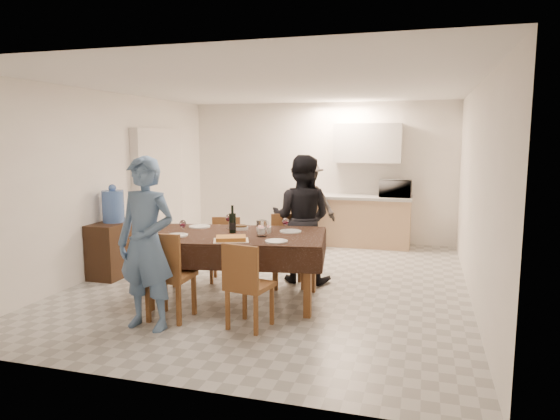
{
  "coord_description": "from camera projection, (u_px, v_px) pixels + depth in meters",
  "views": [
    {
      "loc": [
        1.91,
        -6.3,
        1.94
      ],
      "look_at": [
        0.16,
        -0.3,
        1.04
      ],
      "focal_mm": 32.0,
      "sensor_mm": 36.0,
      "label": 1
    }
  ],
  "objects": [
    {
      "name": "wine_glass_b",
      "position": [
        285.0,
        225.0,
        5.96
      ],
      "size": [
        0.08,
        0.08,
        0.18
      ],
      "primitive_type": null,
      "color": "white",
      "rests_on": "dining_table"
    },
    {
      "name": "plate_near_left",
      "position": [
        177.0,
        235.0,
        5.77
      ],
      "size": [
        0.25,
        0.25,
        0.01
      ],
      "primitive_type": "cylinder",
      "color": "silver",
      "rests_on": "dining_table"
    },
    {
      "name": "savoury_tart",
      "position": [
        231.0,
        239.0,
        5.5
      ],
      "size": [
        0.46,
        0.41,
        0.05
      ],
      "primitive_type": "cube",
      "rotation": [
        0.0,
        0.0,
        0.38
      ],
      "color": "#B27C34",
      "rests_on": "dining_table"
    },
    {
      "name": "floor",
      "position": [
        275.0,
        282.0,
        6.8
      ],
      "size": [
        5.0,
        6.0,
        0.02
      ],
      "primitive_type": "cube",
      "color": "#B6B5B1",
      "rests_on": "ground"
    },
    {
      "name": "wall_back",
      "position": [
        320.0,
        172.0,
        9.46
      ],
      "size": [
        5.0,
        0.02,
        2.6
      ],
      "primitive_type": "cube",
      "color": "white",
      "rests_on": "floor"
    },
    {
      "name": "wine_glass_c",
      "position": [
        229.0,
        221.0,
        6.22
      ],
      "size": [
        0.08,
        0.08,
        0.18
      ],
      "primitive_type": null,
      "color": "white",
      "rests_on": "dining_table"
    },
    {
      "name": "chair_near_left",
      "position": [
        166.0,
        267.0,
        5.25
      ],
      "size": [
        0.44,
        0.44,
        0.53
      ],
      "rotation": [
        0.0,
        0.0,
        0.0
      ],
      "color": "brown",
      "rests_on": "floor"
    },
    {
      "name": "wine_bottle",
      "position": [
        232.0,
        219.0,
        5.93
      ],
      "size": [
        0.08,
        0.08,
        0.33
      ],
      "primitive_type": null,
      "color": "black",
      "rests_on": "dining_table"
    },
    {
      "name": "wall_front",
      "position": [
        160.0,
        224.0,
        3.76
      ],
      "size": [
        5.0,
        0.02,
        2.6
      ],
      "primitive_type": "cube",
      "color": "white",
      "rests_on": "floor"
    },
    {
      "name": "kitchen_worktop",
      "position": [
        349.0,
        197.0,
        9.05
      ],
      "size": [
        2.24,
        0.64,
        0.05
      ],
      "primitive_type": "cube",
      "color": "#AAABA6",
      "rests_on": "kitchen_base_cabinet"
    },
    {
      "name": "salad_bowl",
      "position": [
        264.0,
        230.0,
        5.98
      ],
      "size": [
        0.18,
        0.18,
        0.07
      ],
      "primitive_type": "cylinder",
      "color": "silver",
      "rests_on": "dining_table"
    },
    {
      "name": "chair_far_right",
      "position": [
        287.0,
        245.0,
        6.43
      ],
      "size": [
        0.55,
        0.56,
        0.51
      ],
      "rotation": [
        0.0,
        0.0,
        3.51
      ],
      "color": "brown",
      "rests_on": "floor"
    },
    {
      "name": "person_near",
      "position": [
        146.0,
        244.0,
        5.04
      ],
      "size": [
        0.68,
        0.47,
        1.77
      ],
      "primitive_type": "imported",
      "rotation": [
        0.0,
        0.0,
        -0.08
      ],
      "color": "#50719B",
      "rests_on": "floor"
    },
    {
      "name": "plate_far_left",
      "position": [
        200.0,
        226.0,
        6.34
      ],
      "size": [
        0.27,
        0.27,
        0.02
      ],
      "primitive_type": "cylinder",
      "color": "silver",
      "rests_on": "dining_table"
    },
    {
      "name": "water_jug",
      "position": [
        113.0,
        206.0,
        7.0
      ],
      "size": [
        0.3,
        0.3,
        0.45
      ],
      "primitive_type": "cylinder",
      "color": "#4B76C7",
      "rests_on": "console"
    },
    {
      "name": "chair_near_right",
      "position": [
        247.0,
        277.0,
        5.01
      ],
      "size": [
        0.48,
        0.49,
        0.49
      ],
      "rotation": [
        0.0,
        0.0,
        -0.2
      ],
      "color": "brown",
      "rests_on": "floor"
    },
    {
      "name": "person_kitchen",
      "position": [
        307.0,
        203.0,
        8.82
      ],
      "size": [
        1.03,
        0.59,
        1.59
      ],
      "primitive_type": "imported",
      "color": "black",
      "rests_on": "floor"
    },
    {
      "name": "chair_far_left",
      "position": [
        222.0,
        245.0,
        6.69
      ],
      "size": [
        0.47,
        0.48,
        0.46
      ],
      "rotation": [
        0.0,
        0.0,
        3.38
      ],
      "color": "brown",
      "rests_on": "floor"
    },
    {
      "name": "mushroom_dish",
      "position": [
        239.0,
        228.0,
        6.17
      ],
      "size": [
        0.2,
        0.2,
        0.04
      ],
      "primitive_type": "cylinder",
      "color": "silver",
      "rests_on": "dining_table"
    },
    {
      "name": "water_pitcher",
      "position": [
        262.0,
        228.0,
        5.73
      ],
      "size": [
        0.12,
        0.12,
        0.19
      ],
      "primitive_type": "cylinder",
      "color": "white",
      "rests_on": "dining_table"
    },
    {
      "name": "console",
      "position": [
        115.0,
        249.0,
        7.08
      ],
      "size": [
        0.41,
        0.83,
        0.77
      ],
      "primitive_type": "cube",
      "color": "#331F11",
      "rests_on": "floor"
    },
    {
      "name": "plate_far_right",
      "position": [
        291.0,
        231.0,
        6.01
      ],
      "size": [
        0.26,
        0.26,
        0.02
      ],
      "primitive_type": "cylinder",
      "color": "silver",
      "rests_on": "dining_table"
    },
    {
      "name": "microwave",
      "position": [
        395.0,
        188.0,
        8.8
      ],
      "size": [
        0.55,
        0.37,
        0.3
      ],
      "primitive_type": "imported",
      "rotation": [
        0.0,
        0.0,
        3.14
      ],
      "color": "silver",
      "rests_on": "kitchen_worktop"
    },
    {
      "name": "wall_right",
      "position": [
        476.0,
        192.0,
        5.92
      ],
      "size": [
        0.02,
        6.0,
        2.6
      ],
      "primitive_type": "cube",
      "color": "white",
      "rests_on": "floor"
    },
    {
      "name": "ceiling",
      "position": [
        274.0,
        86.0,
        6.42
      ],
      "size": [
        5.0,
        6.0,
        0.02
      ],
      "primitive_type": "cube",
      "color": "white",
      "rests_on": "wall_back"
    },
    {
      "name": "wall_left",
      "position": [
        111.0,
        182.0,
        7.3
      ],
      "size": [
        0.02,
        6.0,
        2.6
      ],
      "primitive_type": "cube",
      "color": "white",
      "rests_on": "floor"
    },
    {
      "name": "kitchen_base_cabinet",
      "position": [
        348.0,
        221.0,
        9.12
      ],
      "size": [
        2.2,
        0.6,
        0.86
      ],
      "primitive_type": "cube",
      "color": "tan",
      "rests_on": "floor"
    },
    {
      "name": "plate_near_right",
      "position": [
        276.0,
        241.0,
        5.44
      ],
      "size": [
        0.25,
        0.25,
        0.01
      ],
      "primitive_type": "cylinder",
      "color": "silver",
      "rests_on": "dining_table"
    },
    {
      "name": "upper_cabinet",
      "position": [
        368.0,
        143.0,
        8.96
      ],
      "size": [
        1.2,
        0.34,
        0.7
      ],
      "primitive_type": "cube",
      "color": "silver",
      "rests_on": "wall_back"
    },
    {
      "name": "stub_partition",
      "position": [
        159.0,
        191.0,
        8.45
      ],
      "size": [
        0.15,
        1.4,
        2.1
      ],
      "primitive_type": "cube",
      "color": "silver",
      "rests_on": "floor"
    },
    {
      "name": "dining_table",
      "position": [
        235.0,
        237.0,
        5.9
      ],
      "size": [
        2.26,
        1.54,
        0.82
      ],
      "rotation": [
        0.0,
        0.0,
        0.16
      ],
      "color": "black",
      "rests_on": "floor"
    },
    {
      "name": "person_far",
      "position": [
        301.0,
        219.0,
        6.73
      ],
      "size": [
        0.85,
        0.67,
        1.72
      ],
      "primitive_type": "imported",
      "rotation": [
        0.0,
        0.0,
        3.12
      ],
      "color": "black",
      "rests_on": "floor"
    },
    {
      "name": "wine_glass_a",
      "position": [
        183.0,
        228.0,
        5.79
      ],
      "size": [
        0.08,
        0.08,
        0.18
      ],
      "primitive_type": null,
      "color": "white",
      "rests_on": "dining_table"
    }
  ]
}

